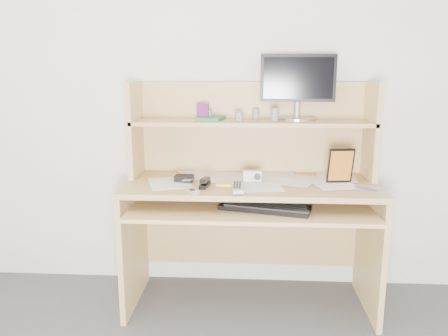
# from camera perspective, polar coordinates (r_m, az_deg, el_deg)

# --- Properties ---
(back_wall) EXTENTS (3.60, 0.04, 2.50)m
(back_wall) POSITION_cam_1_polar(r_m,az_deg,el_deg) (2.71, 3.66, 10.15)
(back_wall) COLOR white
(back_wall) RESTS_ON floor
(desk) EXTENTS (1.40, 0.70, 1.30)m
(desk) POSITION_cam_1_polar(r_m,az_deg,el_deg) (2.55, 3.51, -2.61)
(desk) COLOR tan
(desk) RESTS_ON floor
(paper_clutter) EXTENTS (1.32, 0.54, 0.01)m
(paper_clutter) POSITION_cam_1_polar(r_m,az_deg,el_deg) (2.46, 3.52, -1.77)
(paper_clutter) COLOR silver
(paper_clutter) RESTS_ON desk
(keyboard) EXTENTS (0.50, 0.28, 0.03)m
(keyboard) POSITION_cam_1_polar(r_m,az_deg,el_deg) (2.30, 5.38, -5.06)
(keyboard) COLOR black
(keyboard) RESTS_ON desk
(tv_remote) EXTENTS (0.07, 0.20, 0.02)m
(tv_remote) POSITION_cam_1_polar(r_m,az_deg,el_deg) (2.28, 1.73, -2.54)
(tv_remote) COLOR #ACABA6
(tv_remote) RESTS_ON paper_clutter
(flip_phone) EXTENTS (0.08, 0.09, 0.02)m
(flip_phone) POSITION_cam_1_polar(r_m,az_deg,el_deg) (2.22, -4.14, -2.94)
(flip_phone) COLOR silver
(flip_phone) RESTS_ON paper_clutter
(stapler) EXTENTS (0.05, 0.14, 0.04)m
(stapler) POSITION_cam_1_polar(r_m,az_deg,el_deg) (2.34, -2.52, -1.83)
(stapler) COLOR black
(stapler) RESTS_ON paper_clutter
(wallet) EXTENTS (0.11, 0.09, 0.03)m
(wallet) POSITION_cam_1_polar(r_m,az_deg,el_deg) (2.48, -5.22, -1.27)
(wallet) COLOR black
(wallet) RESTS_ON paper_clutter
(sticky_note_pad) EXTENTS (0.09, 0.09, 0.01)m
(sticky_note_pad) POSITION_cam_1_polar(r_m,az_deg,el_deg) (2.40, 0.08, -2.05)
(sticky_note_pad) COLOR #FFEA43
(sticky_note_pad) RESTS_ON desk
(digital_camera) EXTENTS (0.11, 0.05, 0.06)m
(digital_camera) POSITION_cam_1_polar(r_m,az_deg,el_deg) (2.44, 3.69, -1.05)
(digital_camera) COLOR silver
(digital_camera) RESTS_ON paper_clutter
(game_case) EXTENTS (0.14, 0.03, 0.20)m
(game_case) POSITION_cam_1_polar(r_m,az_deg,el_deg) (2.47, 14.97, 0.30)
(game_case) COLOR black
(game_case) RESTS_ON paper_clutter
(blue_pen) EXTENTS (0.10, 0.08, 0.01)m
(blue_pen) POSITION_cam_1_polar(r_m,az_deg,el_deg) (2.39, 18.08, -2.59)
(blue_pen) COLOR #1938BB
(blue_pen) RESTS_ON paper_clutter
(card_box) EXTENTS (0.07, 0.03, 0.10)m
(card_box) POSITION_cam_1_polar(r_m,az_deg,el_deg) (2.57, -2.80, 7.36)
(card_box) COLOR maroon
(card_box) RESTS_ON desk
(shelf_book) EXTENTS (0.17, 0.21, 0.02)m
(shelf_book) POSITION_cam_1_polar(r_m,az_deg,el_deg) (2.57, -1.72, 6.50)
(shelf_book) COLOR #327F54
(shelf_book) RESTS_ON desk
(chip_stack_a) EXTENTS (0.05, 0.05, 0.06)m
(chip_stack_a) POSITION_cam_1_polar(r_m,az_deg,el_deg) (2.59, -2.03, 6.98)
(chip_stack_a) COLOR black
(chip_stack_a) RESTS_ON desk
(chip_stack_b) EXTENTS (0.05, 0.05, 0.06)m
(chip_stack_b) POSITION_cam_1_polar(r_m,az_deg,el_deg) (2.58, 4.19, 6.98)
(chip_stack_b) COLOR white
(chip_stack_b) RESTS_ON desk
(chip_stack_c) EXTENTS (0.05, 0.05, 0.05)m
(chip_stack_c) POSITION_cam_1_polar(r_m,az_deg,el_deg) (2.51, 2.01, 6.77)
(chip_stack_c) COLOR black
(chip_stack_c) RESTS_ON desk
(chip_stack_d) EXTENTS (0.05, 0.05, 0.08)m
(chip_stack_d) POSITION_cam_1_polar(r_m,az_deg,el_deg) (2.52, 6.66, 6.96)
(chip_stack_d) COLOR silver
(chip_stack_d) RESTS_ON desk
(monitor) EXTENTS (0.44, 0.22, 0.38)m
(monitor) POSITION_cam_1_polar(r_m,az_deg,el_deg) (2.62, 9.63, 10.63)
(monitor) COLOR #A09FA4
(monitor) RESTS_ON desk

